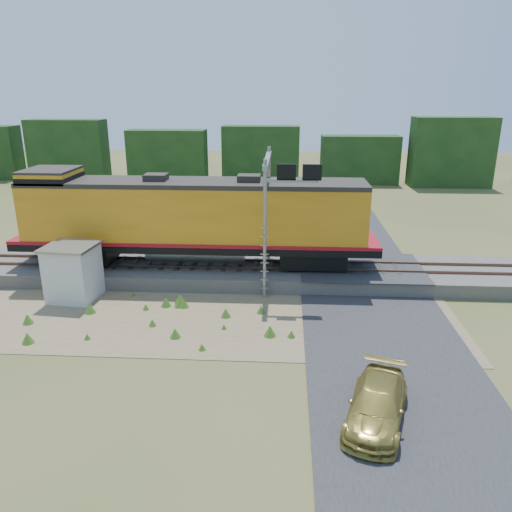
# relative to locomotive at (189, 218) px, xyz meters

# --- Properties ---
(ground) EXTENTS (140.00, 140.00, 0.00)m
(ground) POSITION_rel_locomotive_xyz_m (2.90, -6.00, -3.62)
(ground) COLOR #475123
(ground) RESTS_ON ground
(ballast) EXTENTS (70.00, 5.00, 0.80)m
(ballast) POSITION_rel_locomotive_xyz_m (2.90, 0.00, -3.22)
(ballast) COLOR slate
(ballast) RESTS_ON ground
(rails) EXTENTS (70.00, 1.54, 0.16)m
(rails) POSITION_rel_locomotive_xyz_m (2.90, 0.00, -2.74)
(rails) COLOR brown
(rails) RESTS_ON ballast
(dirt_shoulder) EXTENTS (26.00, 8.00, 0.03)m
(dirt_shoulder) POSITION_rel_locomotive_xyz_m (0.90, -5.50, -3.60)
(dirt_shoulder) COLOR #8C7754
(dirt_shoulder) RESTS_ON ground
(road) EXTENTS (7.00, 66.00, 0.86)m
(road) POSITION_rel_locomotive_xyz_m (9.90, -5.26, -3.53)
(road) COLOR #38383A
(road) RESTS_ON ground
(tree_line_north) EXTENTS (130.00, 3.00, 6.50)m
(tree_line_north) POSITION_rel_locomotive_xyz_m (2.90, 32.00, -0.55)
(tree_line_north) COLOR #153814
(tree_line_north) RESTS_ON ground
(weed_clumps) EXTENTS (15.00, 6.20, 0.56)m
(weed_clumps) POSITION_rel_locomotive_xyz_m (-0.60, -5.90, -3.62)
(weed_clumps) COLOR #406D1F
(weed_clumps) RESTS_ON ground
(locomotive) EXTENTS (20.87, 3.18, 5.38)m
(locomotive) POSITION_rel_locomotive_xyz_m (0.00, 0.00, 0.00)
(locomotive) COLOR black
(locomotive) RESTS_ON rails
(shed) EXTENTS (2.73, 2.73, 2.97)m
(shed) POSITION_rel_locomotive_xyz_m (-5.58, -3.50, -2.11)
(shed) COLOR silver
(shed) RESTS_ON ground
(signal_gantry) EXTENTS (2.91, 6.20, 7.35)m
(signal_gantry) POSITION_rel_locomotive_xyz_m (4.82, -0.67, 1.88)
(signal_gantry) COLOR gray
(signal_gantry) RESTS_ON ground
(car) EXTENTS (3.00, 4.73, 1.28)m
(car) POSITION_rel_locomotive_xyz_m (8.63, -13.05, -2.98)
(car) COLOR olive
(car) RESTS_ON ground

